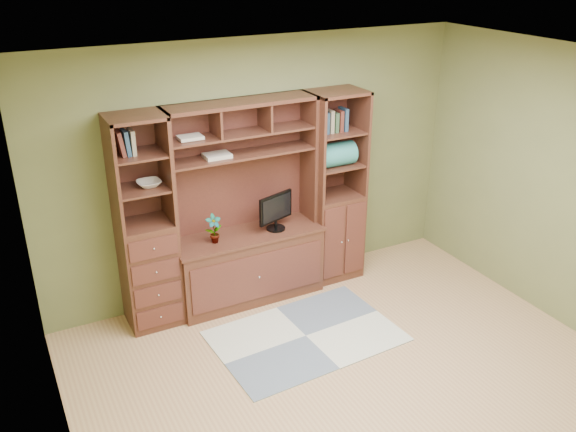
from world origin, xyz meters
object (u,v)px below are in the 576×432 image
center_hutch (247,206)px  monitor (276,205)px  right_tower (335,187)px  left_tower (145,225)px

center_hutch → monitor: 0.30m
right_tower → left_tower: bearing=180.0°
center_hutch → monitor: size_ratio=3.91×
monitor → right_tower: bearing=-12.8°
center_hutch → left_tower: size_ratio=1.00×
left_tower → right_tower: size_ratio=1.00×
center_hutch → right_tower: bearing=2.2°
right_tower → monitor: right_tower is taller
left_tower → monitor: left_tower is taller
left_tower → monitor: 1.30m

